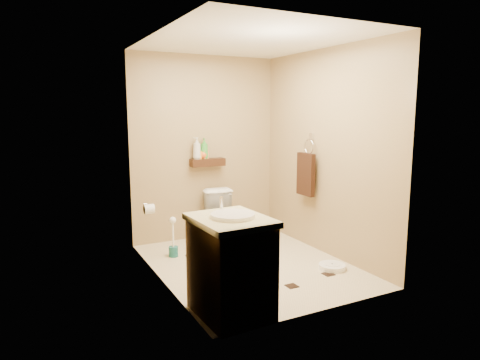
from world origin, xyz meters
TOP-DOWN VIEW (x-y plane):
  - ground at (0.00, 0.00)m, footprint 2.50×2.50m
  - wall_back at (0.00, 1.25)m, footprint 2.00×0.04m
  - wall_front at (0.00, -1.25)m, footprint 2.00×0.04m
  - wall_left at (-1.00, 0.00)m, footprint 0.04×2.50m
  - wall_right at (1.00, 0.00)m, footprint 0.04×2.50m
  - ceiling at (0.00, 0.00)m, footprint 2.00×2.50m
  - wall_shelf at (0.00, 1.17)m, footprint 0.46×0.14m
  - floor_accents at (0.02, -0.05)m, footprint 1.19×1.44m
  - toilet at (0.08, 0.83)m, footprint 0.44×0.69m
  - vanity at (-0.70, -0.95)m, footprint 0.60×0.71m
  - bathroom_scale at (0.73, -0.52)m, footprint 0.36×0.36m
  - toilet_brush at (-0.67, 0.65)m, footprint 0.11×0.11m
  - towel_ring at (0.91, 0.25)m, footprint 0.12×0.30m
  - toilet_paper at (-0.94, 0.65)m, footprint 0.12×0.11m
  - bottle_a at (-0.15, 1.17)m, footprint 0.12×0.12m
  - bottle_b at (-0.12, 1.17)m, footprint 0.09×0.09m
  - bottle_c at (-0.06, 1.17)m, footprint 0.16×0.16m
  - bottle_d at (-0.05, 1.17)m, footprint 0.13×0.13m
  - bottle_e at (-0.04, 1.17)m, footprint 0.10×0.10m

SIDE VIEW (x-z plane):
  - ground at x=0.00m, z-range 0.00..0.00m
  - floor_accents at x=0.02m, z-range 0.00..0.01m
  - bathroom_scale at x=0.73m, z-range 0.00..0.06m
  - toilet_brush at x=-0.67m, z-range -0.07..0.41m
  - toilet at x=0.08m, z-range 0.00..0.67m
  - vanity at x=-0.70m, z-range -0.05..0.91m
  - toilet_paper at x=-0.94m, z-range 0.54..0.66m
  - towel_ring at x=0.91m, z-range 0.57..1.33m
  - wall_shelf at x=0.00m, z-range 0.97..1.07m
  - bottle_c at x=-0.06m, z-range 1.07..1.22m
  - bottle_b at x=-0.12m, z-range 1.07..1.23m
  - bottle_e at x=-0.04m, z-range 1.07..1.24m
  - wall_back at x=0.00m, z-range 0.00..2.40m
  - wall_front at x=0.00m, z-range 0.00..2.40m
  - wall_left at x=-1.00m, z-range 0.00..2.40m
  - wall_right at x=1.00m, z-range 0.00..2.40m
  - bottle_d at x=-0.05m, z-range 1.07..1.34m
  - bottle_a at x=-0.15m, z-range 1.07..1.35m
  - ceiling at x=0.00m, z-range 2.39..2.41m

